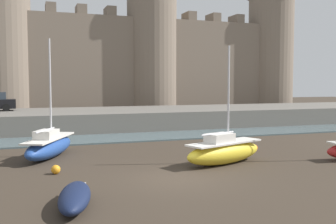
# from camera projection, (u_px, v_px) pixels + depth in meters

# --- Properties ---
(ground_plane) EXTENTS (160.00, 160.00, 0.00)m
(ground_plane) POSITION_uv_depth(u_px,v_px,m) (177.00, 179.00, 16.44)
(ground_plane) COLOR #382D23
(water_channel) EXTENTS (80.00, 4.50, 0.10)m
(water_channel) POSITION_uv_depth(u_px,v_px,m) (115.00, 138.00, 28.33)
(water_channel) COLOR slate
(water_channel) RESTS_ON ground
(quay_road) EXTENTS (62.99, 10.00, 1.62)m
(quay_road) POSITION_uv_depth(u_px,v_px,m) (99.00, 119.00, 35.09)
(quay_road) COLOR #666059
(quay_road) RESTS_ON ground
(castle) EXTENTS (57.76, 6.77, 19.58)m
(castle) POSITION_uv_depth(u_px,v_px,m) (82.00, 54.00, 45.37)
(castle) COLOR #7A6B5B
(castle) RESTS_ON ground
(sailboat_near_channel_left) EXTENTS (5.08, 2.97, 5.85)m
(sailboat_near_channel_left) POSITION_uv_depth(u_px,v_px,m) (224.00, 151.00, 19.50)
(sailboat_near_channel_left) COLOR yellow
(sailboat_near_channel_left) RESTS_ON ground
(sailboat_midflat_centre) EXTENTS (3.47, 5.52, 6.41)m
(sailboat_midflat_centre) POSITION_uv_depth(u_px,v_px,m) (49.00, 146.00, 21.19)
(sailboat_midflat_centre) COLOR #234793
(sailboat_midflat_centre) RESTS_ON ground
(rowboat_foreground_right) EXTENTS (1.60, 3.38, 0.67)m
(rowboat_foreground_right) POSITION_uv_depth(u_px,v_px,m) (75.00, 197.00, 12.65)
(rowboat_foreground_right) COLOR #141E3D
(rowboat_foreground_right) RESTS_ON ground
(mooring_buoy_near_channel) EXTENTS (0.38, 0.38, 0.38)m
(mooring_buoy_near_channel) POSITION_uv_depth(u_px,v_px,m) (254.00, 148.00, 23.18)
(mooring_buoy_near_channel) COLOR #E04C1E
(mooring_buoy_near_channel) RESTS_ON ground
(mooring_buoy_near_shore) EXTENTS (0.40, 0.40, 0.40)m
(mooring_buoy_near_shore) POSITION_uv_depth(u_px,v_px,m) (56.00, 170.00, 17.30)
(mooring_buoy_near_shore) COLOR orange
(mooring_buoy_near_shore) RESTS_ON ground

